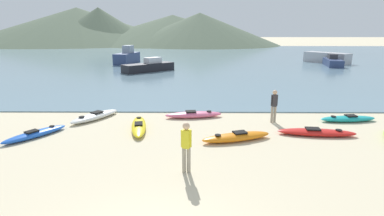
% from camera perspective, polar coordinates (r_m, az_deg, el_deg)
% --- Properties ---
extents(bay_water, '(160.00, 70.00, 0.06)m').
position_cam_1_polar(bay_water, '(50.60, -0.40, 9.75)').
color(bay_water, slate).
rests_on(bay_water, ground_plane).
extents(far_hill_left, '(72.16, 72.16, 11.82)m').
position_cam_1_polar(far_hill_left, '(113.05, -20.91, 14.47)').
color(far_hill_left, '#4C5B47').
rests_on(far_hill_left, ground_plane).
extents(far_hill_midleft, '(36.41, 36.41, 11.26)m').
position_cam_1_polar(far_hill_midleft, '(101.79, -17.26, 14.69)').
color(far_hill_midleft, '#4C5B47').
rests_on(far_hill_midleft, ground_plane).
extents(far_hill_midright, '(64.71, 64.71, 9.35)m').
position_cam_1_polar(far_hill_midright, '(104.69, -3.68, 14.74)').
color(far_hill_midright, '#4C5B47').
rests_on(far_hill_midright, ground_plane).
extents(far_hill_right, '(47.72, 47.72, 9.41)m').
position_cam_1_polar(far_hill_right, '(92.99, 1.49, 14.82)').
color(far_hill_right, '#4C5B47').
rests_on(far_hill_right, ground_plane).
extents(kayak_on_sand_0, '(3.25, 1.07, 0.31)m').
position_cam_1_polar(kayak_on_sand_0, '(13.62, 22.62, -4.28)').
color(kayak_on_sand_0, red).
rests_on(kayak_on_sand_0, ground_plane).
extents(kayak_on_sand_1, '(1.13, 3.07, 0.33)m').
position_cam_1_polar(kayak_on_sand_1, '(13.54, -10.10, -3.40)').
color(kayak_on_sand_1, yellow).
rests_on(kayak_on_sand_1, ground_plane).
extents(kayak_on_sand_2, '(2.92, 1.07, 0.35)m').
position_cam_1_polar(kayak_on_sand_2, '(15.10, 0.31, -1.26)').
color(kayak_on_sand_2, '#E5668C').
rests_on(kayak_on_sand_2, ground_plane).
extents(kayak_on_sand_3, '(1.99, 2.59, 0.31)m').
position_cam_1_polar(kayak_on_sand_3, '(13.98, -27.68, -4.38)').
color(kayak_on_sand_3, blue).
rests_on(kayak_on_sand_3, ground_plane).
extents(kayak_on_sand_4, '(2.14, 2.79, 0.35)m').
position_cam_1_polar(kayak_on_sand_4, '(15.58, -18.00, -1.48)').
color(kayak_on_sand_4, white).
rests_on(kayak_on_sand_4, ground_plane).
extents(kayak_on_sand_6, '(2.98, 1.55, 0.36)m').
position_cam_1_polar(kayak_on_sand_6, '(12.11, 8.46, -5.44)').
color(kayak_on_sand_6, orange).
rests_on(kayak_on_sand_6, ground_plane).
extents(kayak_on_sand_7, '(2.77, 0.93, 0.31)m').
position_cam_1_polar(kayak_on_sand_7, '(16.33, 27.56, -1.81)').
color(kayak_on_sand_7, teal).
rests_on(kayak_on_sand_7, ground_plane).
extents(person_near_foreground, '(0.33, 0.24, 1.62)m').
position_cam_1_polar(person_near_foreground, '(9.12, -1.10, -6.93)').
color(person_near_foreground, gray).
rests_on(person_near_foreground, ground_plane).
extents(person_near_waterline, '(0.32, 0.23, 1.58)m').
position_cam_1_polar(person_near_waterline, '(14.61, 15.37, 0.72)').
color(person_near_waterline, gray).
rests_on(person_near_waterline, ground_plane).
extents(moored_boat_0, '(2.71, 5.20, 1.40)m').
position_cam_1_polar(moored_boat_0, '(40.91, 25.23, 7.97)').
color(moored_boat_0, navy).
rests_on(moored_boat_0, bay_water).
extents(moored_boat_2, '(4.89, 5.94, 1.36)m').
position_cam_1_polar(moored_boat_2, '(44.40, 24.26, 8.74)').
color(moored_boat_2, '#B2B2B7').
rests_on(moored_boat_2, bay_water).
extents(moored_boat_3, '(5.28, 5.00, 1.44)m').
position_cam_1_polar(moored_boat_3, '(32.26, -8.20, 7.81)').
color(moored_boat_3, black).
rests_on(moored_boat_3, bay_water).
extents(moored_boat_4, '(2.60, 5.23, 2.31)m').
position_cam_1_polar(moored_boat_4, '(40.68, -12.24, 9.44)').
color(moored_boat_4, navy).
rests_on(moored_boat_4, bay_water).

